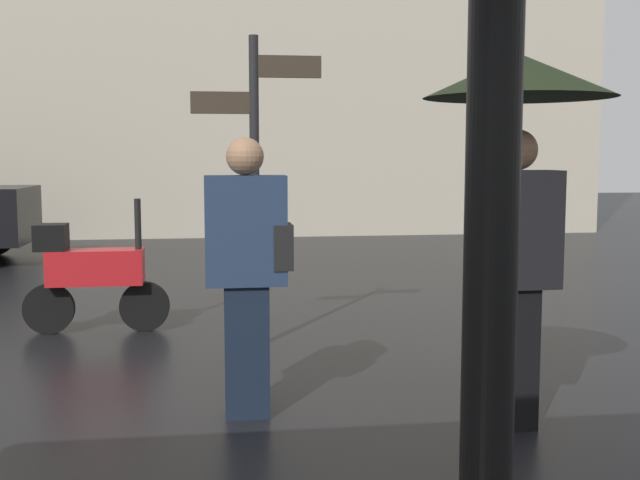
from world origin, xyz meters
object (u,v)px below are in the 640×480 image
at_px(pedestrian_with_bag, 248,261).
at_px(pedestrian_with_umbrella, 518,135).
at_px(parked_scooter, 91,273).
at_px(street_signpost, 255,160).

bearing_deg(pedestrian_with_bag, pedestrian_with_umbrella, -79.44).
bearing_deg(parked_scooter, pedestrian_with_umbrella, -39.07).
bearing_deg(parked_scooter, pedestrian_with_bag, -55.55).
distance_m(parked_scooter, street_signpost, 1.96).
xyz_separation_m(pedestrian_with_bag, street_signpost, (0.15, 1.78, 0.61)).
xyz_separation_m(parked_scooter, street_signpost, (1.47, -0.78, 1.04)).
distance_m(pedestrian_with_umbrella, street_signpost, 2.62).
height_order(pedestrian_with_umbrella, street_signpost, street_signpost).
height_order(parked_scooter, street_signpost, street_signpost).
bearing_deg(street_signpost, pedestrian_with_umbrella, -57.83).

